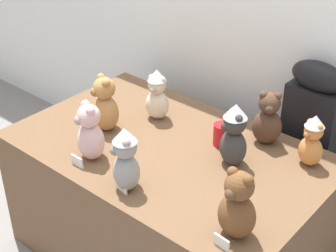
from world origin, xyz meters
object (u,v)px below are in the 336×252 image
object	(u,v)px
teddy_bear_cocoa	(268,119)
teddy_bear_charcoal	(234,135)
teddy_bear_caramel	(105,105)
party_cup_red	(221,134)
teddy_bear_blush	(90,133)
teddy_bear_cream	(157,95)
display_table	(168,204)
teddy_bear_ash	(126,160)
teddy_bear_chestnut	(237,206)
instrument_case	(305,155)
teddy_bear_ginger	(312,141)

from	to	relation	value
teddy_bear_cocoa	teddy_bear_charcoal	xyz separation A→B (m)	(-0.02, -0.25, 0.02)
teddy_bear_cocoa	teddy_bear_caramel	bearing A→B (deg)	-179.76
teddy_bear_caramel	teddy_bear_cocoa	bearing A→B (deg)	54.79
party_cup_red	teddy_bear_charcoal	bearing A→B (deg)	-37.01
teddy_bear_blush	teddy_bear_charcoal	size ratio (longest dim) A/B	0.93
teddy_bear_cream	teddy_bear_caramel	size ratio (longest dim) A/B	0.94
teddy_bear_cocoa	teddy_bear_blush	bearing A→B (deg)	-161.69
display_table	party_cup_red	distance (m)	0.48
teddy_bear_charcoal	teddy_bear_caramel	size ratio (longest dim) A/B	1.04
teddy_bear_ash	teddy_bear_chestnut	bearing A→B (deg)	40.22
instrument_case	teddy_bear_ginger	bearing A→B (deg)	-61.63
teddy_bear_chestnut	teddy_bear_charcoal	xyz separation A→B (m)	(-0.28, 0.38, 0.01)
instrument_case	teddy_bear_ash	world-z (taller)	instrument_case
teddy_bear_ash	teddy_bear_ginger	size ratio (longest dim) A/B	1.17
teddy_bear_cocoa	teddy_bear_chestnut	distance (m)	0.68
display_table	teddy_bear_caramel	size ratio (longest dim) A/B	5.12
display_table	teddy_bear_blush	bearing A→B (deg)	-126.32
instrument_case	teddy_bear_blush	bearing A→B (deg)	-123.41
teddy_bear_blush	teddy_bear_chestnut	distance (m)	0.80
teddy_bear_cream	teddy_bear_ginger	size ratio (longest dim) A/B	1.09
teddy_bear_ash	teddy_bear_charcoal	distance (m)	0.50
display_table	teddy_bear_ginger	bearing A→B (deg)	28.39
teddy_bear_cocoa	teddy_bear_ash	distance (m)	0.74
teddy_bear_cream	teddy_bear_charcoal	distance (m)	0.54
teddy_bear_cream	teddy_bear_blush	distance (m)	0.47
teddy_bear_caramel	display_table	bearing A→B (deg)	34.88
teddy_bear_ginger	display_table	bearing A→B (deg)	-134.74
teddy_bear_cocoa	teddy_bear_blush	xyz separation A→B (m)	(-0.55, -0.64, 0.00)
instrument_case	teddy_bear_chestnut	size ratio (longest dim) A/B	3.64
display_table	teddy_bear_blush	size ratio (longest dim) A/B	5.30
teddy_bear_chestnut	teddy_bear_caramel	distance (m)	0.96
teddy_bear_chestnut	teddy_bear_ash	bearing A→B (deg)	-169.21
teddy_bear_cocoa	teddy_bear_caramel	xyz separation A→B (m)	(-0.68, -0.41, 0.01)
teddy_bear_blush	teddy_bear_ash	bearing A→B (deg)	10.57
teddy_bear_caramel	teddy_bear_blush	bearing A→B (deg)	-35.28
teddy_bear_ginger	teddy_bear_caramel	distance (m)	1.00
teddy_bear_charcoal	teddy_bear_caramel	distance (m)	0.68
teddy_bear_ash	teddy_bear_ginger	xyz separation A→B (m)	(0.51, 0.66, -0.02)
display_table	teddy_bear_ginger	size ratio (longest dim) A/B	5.92
teddy_bear_chestnut	teddy_bear_caramel	bearing A→B (deg)	170.87
teddy_bear_ash	teddy_bear_charcoal	bearing A→B (deg)	95.29
teddy_bear_cream	teddy_bear_cocoa	xyz separation A→B (m)	(0.56, 0.16, -0.01)
display_table	party_cup_red	world-z (taller)	party_cup_red
display_table	teddy_bear_charcoal	size ratio (longest dim) A/B	4.91
teddy_bear_ash	teddy_bear_ginger	world-z (taller)	teddy_bear_ash
teddy_bear_ash	teddy_bear_caramel	xyz separation A→B (m)	(-0.42, 0.28, -0.01)
instrument_case	teddy_bear_chestnut	xyz separation A→B (m)	(0.15, -0.89, 0.30)
display_table	instrument_case	distance (m)	0.77
display_table	teddy_bear_chestnut	world-z (taller)	teddy_bear_chestnut
teddy_bear_blush	teddy_bear_caramel	xyz separation A→B (m)	(-0.13, 0.22, 0.00)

